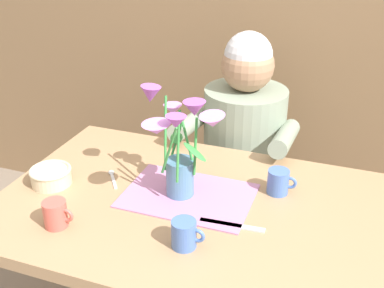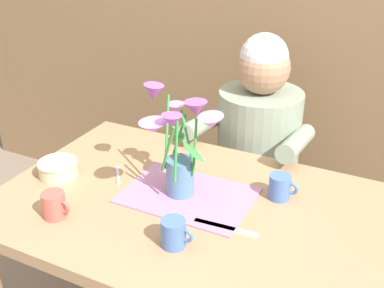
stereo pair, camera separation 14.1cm
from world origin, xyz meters
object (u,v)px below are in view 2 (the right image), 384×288
seated_person (256,166)px  flower_vase (179,144)px  ceramic_mug (54,205)px  ceramic_bowl (58,168)px  dinner_knife (226,228)px  tea_cup (280,187)px  coffee_cup (174,233)px

seated_person → flower_vase: (-0.06, -0.58, 0.36)m
seated_person → flower_vase: 0.69m
ceramic_mug → ceramic_bowl: bearing=128.5°
flower_vase → ceramic_mug: size_ratio=3.69×
seated_person → dinner_knife: bearing=-78.7°
seated_person → flower_vase: size_ratio=3.31×
ceramic_mug → dinner_knife: bearing=19.8°
tea_cup → ceramic_mug: bearing=-145.1°
tea_cup → ceramic_mug: 0.68m
coffee_cup → flower_vase: bearing=114.2°
ceramic_bowl → tea_cup: tea_cup is taller
flower_vase → ceramic_bowl: bearing=-169.5°
flower_vase → ceramic_mug: bearing=-135.4°
coffee_cup → ceramic_mug: 0.38m
tea_cup → coffee_cup: 0.40m
dinner_knife → tea_cup: 0.24m
dinner_knife → tea_cup: tea_cup is taller
seated_person → dinner_knife: size_ratio=5.97×
ceramic_bowl → tea_cup: 0.74m
flower_vase → ceramic_bowl: flower_vase is taller
seated_person → ceramic_bowl: size_ratio=8.35×
seated_person → tea_cup: seated_person is taller
tea_cup → flower_vase: bearing=-157.0°
ceramic_bowl → dinner_knife: 0.62m
dinner_knife → coffee_cup: (-0.10, -0.13, 0.04)m
ceramic_bowl → dinner_knife: size_ratio=0.72×
ceramic_bowl → ceramic_mug: size_ratio=1.46×
dinner_knife → ceramic_mug: size_ratio=2.04×
seated_person → coffee_cup: seated_person is taller
dinner_knife → ceramic_mug: (-0.47, -0.17, 0.04)m
seated_person → dinner_knife: (0.14, -0.68, 0.18)m
dinner_knife → ceramic_mug: bearing=-163.8°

